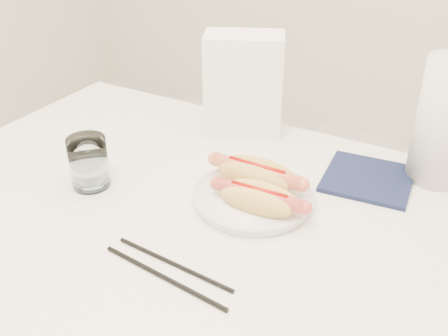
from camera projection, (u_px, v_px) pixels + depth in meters
The scene contains 10 objects.
table at pixel (208, 239), 0.97m from camera, with size 1.20×0.80×0.75m.
plate at pixel (253, 199), 0.96m from camera, with size 0.21×0.21×0.02m, color white.
hotdog_left at pixel (257, 175), 0.97m from camera, with size 0.18×0.07×0.05m.
hotdog_right at pixel (259, 198), 0.91m from camera, with size 0.17×0.07×0.05m.
water_glass at pixel (89, 162), 0.99m from camera, with size 0.07×0.07×0.10m, color silver.
chopstick_near at pixel (164, 277), 0.79m from camera, with size 0.01×0.01×0.23m, color black.
chopstick_far at pixel (174, 264), 0.81m from camera, with size 0.01×0.01×0.22m, color black.
napkin_box at pixel (243, 85), 1.16m from camera, with size 0.17×0.09×0.23m, color white.
navy_napkin at pixel (368, 178), 1.03m from camera, with size 0.16×0.16×0.01m, color #111836.
paper_towel_roll at pixel (446, 121), 0.98m from camera, with size 0.11×0.11×0.24m, color silver.
Camera 1 is at (0.40, -0.65, 1.29)m, focal length 42.22 mm.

